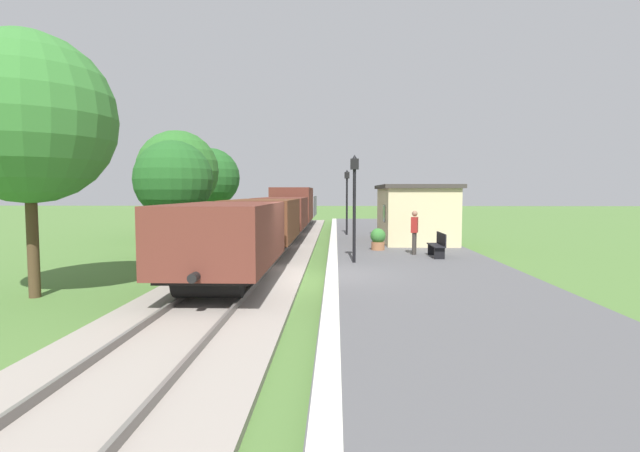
# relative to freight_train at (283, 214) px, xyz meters

# --- Properties ---
(ground_plane) EXTENTS (160.00, 160.00, 0.00)m
(ground_plane) POSITION_rel_freight_train_xyz_m (2.40, -12.14, -1.46)
(ground_plane) COLOR #517A38
(platform_slab) EXTENTS (6.00, 60.00, 0.25)m
(platform_slab) POSITION_rel_freight_train_xyz_m (5.60, -12.14, -1.34)
(platform_slab) COLOR #565659
(platform_slab) RESTS_ON ground
(platform_edge_stripe) EXTENTS (0.36, 60.00, 0.01)m
(platform_edge_stripe) POSITION_rel_freight_train_xyz_m (2.80, -12.14, -1.21)
(platform_edge_stripe) COLOR silver
(platform_edge_stripe) RESTS_ON platform_slab
(track_ballast) EXTENTS (3.80, 60.00, 0.12)m
(track_ballast) POSITION_rel_freight_train_xyz_m (-0.00, -12.14, -1.40)
(track_ballast) COLOR #9E9389
(track_ballast) RESTS_ON ground
(rail_near) EXTENTS (0.07, 60.00, 0.14)m
(rail_near) POSITION_rel_freight_train_xyz_m (0.72, -12.14, -1.27)
(rail_near) COLOR slate
(rail_near) RESTS_ON track_ballast
(rail_far) EXTENTS (0.07, 60.00, 0.14)m
(rail_far) POSITION_rel_freight_train_xyz_m (-0.72, -12.14, -1.27)
(rail_far) COLOR slate
(rail_far) RESTS_ON track_ballast
(freight_train) EXTENTS (2.50, 32.60, 2.72)m
(freight_train) POSITION_rel_freight_train_xyz_m (0.00, 0.00, 0.00)
(freight_train) COLOR brown
(freight_train) RESTS_ON rail_near
(station_hut) EXTENTS (3.50, 5.80, 2.78)m
(station_hut) POSITION_rel_freight_train_xyz_m (6.80, -2.41, 0.19)
(station_hut) COLOR beige
(station_hut) RESTS_ON platform_slab
(bench_near_hut) EXTENTS (0.42, 1.50, 0.91)m
(bench_near_hut) POSITION_rel_freight_train_xyz_m (6.74, -8.14, -0.74)
(bench_near_hut) COLOR black
(bench_near_hut) RESTS_ON platform_slab
(person_waiting) EXTENTS (0.34, 0.43, 1.71)m
(person_waiting) POSITION_rel_freight_train_xyz_m (5.97, -7.46, -0.28)
(person_waiting) COLOR #38332D
(person_waiting) RESTS_ON platform_slab
(potted_planter) EXTENTS (0.64, 0.64, 0.92)m
(potted_planter) POSITION_rel_freight_train_xyz_m (4.69, -6.01, -0.74)
(potted_planter) COLOR #9E6642
(potted_planter) RESTS_ON platform_slab
(lamp_post_near) EXTENTS (0.28, 0.28, 3.70)m
(lamp_post_near) POSITION_rel_freight_train_xyz_m (3.54, -9.66, 1.34)
(lamp_post_near) COLOR black
(lamp_post_near) RESTS_ON platform_slab
(lamp_post_far) EXTENTS (0.28, 0.28, 3.70)m
(lamp_post_far) POSITION_rel_freight_train_xyz_m (3.54, 1.16, 1.34)
(lamp_post_far) COLOR black
(lamp_post_far) RESTS_ON platform_slab
(tree_trackside_near) EXTENTS (4.25, 4.25, 6.64)m
(tree_trackside_near) POSITION_rel_freight_train_xyz_m (-4.75, -14.31, 3.04)
(tree_trackside_near) COLOR #4C3823
(tree_trackside_near) RESTS_ON ground
(tree_trackside_mid) EXTENTS (3.18, 3.18, 4.78)m
(tree_trackside_mid) POSITION_rel_freight_train_xyz_m (-3.70, -6.76, 1.71)
(tree_trackside_mid) COLOR #4C3823
(tree_trackside_mid) RESTS_ON ground
(tree_trackside_far) EXTENTS (4.58, 4.58, 6.15)m
(tree_trackside_far) POSITION_rel_freight_train_xyz_m (-6.05, 0.87, 2.40)
(tree_trackside_far) COLOR #4C3823
(tree_trackside_far) RESTS_ON ground
(tree_field_left) EXTENTS (4.33, 4.33, 5.93)m
(tree_field_left) POSITION_rel_freight_train_xyz_m (-6.37, 9.14, 2.29)
(tree_field_left) COLOR #4C3823
(tree_field_left) RESTS_ON ground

